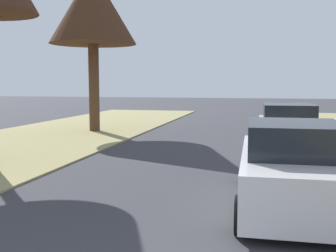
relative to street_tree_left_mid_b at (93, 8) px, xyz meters
name	(u,v)px	position (x,y,z in m)	size (l,w,h in m)	color
street_tree_left_mid_b	(93,8)	(0.00, 0.00, 0.00)	(3.95, 3.95, 7.33)	#533625
parked_sedan_white	(293,168)	(8.18, -10.08, -4.92)	(2.02, 4.44, 1.57)	white
parked_sedan_silver	(288,129)	(8.46, -3.51, -4.92)	(2.02, 4.44, 1.57)	#BCBCC1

